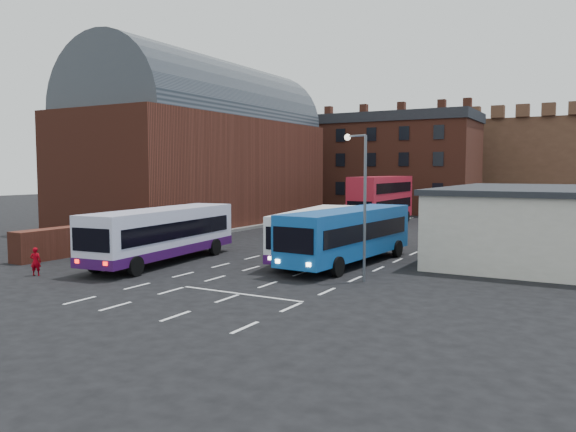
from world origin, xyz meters
The scene contains 13 objects.
ground centered at (0.00, 0.00, 0.00)m, with size 180.00×180.00×0.00m, color black.
railway_station centered at (-15.50, 21.00, 7.64)m, with size 12.00×28.00×16.00m.
forecourt_wall centered at (-10.20, 2.00, 0.90)m, with size 1.20×10.00×1.80m, color #602B1E.
cream_building centered at (15.00, 14.00, 2.16)m, with size 10.40×16.40×4.25m.
brick_terrace centered at (-6.00, 46.00, 5.50)m, with size 22.00×10.00×11.00m, color brown.
castle_keep centered at (6.00, 66.00, 6.00)m, with size 22.00×22.00×12.00m, color brown.
bus_white_outbound centered at (-3.43, 1.55, 1.81)m, with size 3.71×11.47×3.07m.
bus_white_inbound centered at (3.70, 6.92, 1.72)m, with size 4.10×10.91×2.91m.
bus_blue centered at (6.00, 6.17, 1.82)m, with size 3.46×11.44×3.08m.
bus_red_double centered at (-0.39, 29.20, 2.46)m, with size 3.03×11.62×4.64m.
street_lamp centered at (8.38, 2.11, 4.21)m, with size 1.33×0.69×6.98m.
pedestrian_red centered at (-6.28, -4.55, 0.71)m, with size 0.52×0.34×1.43m, color #95010C.
pedestrian_beige centered at (-4.47, -2.18, 0.86)m, with size 0.83×0.65×1.72m, color tan.
Camera 1 is at (18.26, -22.52, 5.26)m, focal length 35.00 mm.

